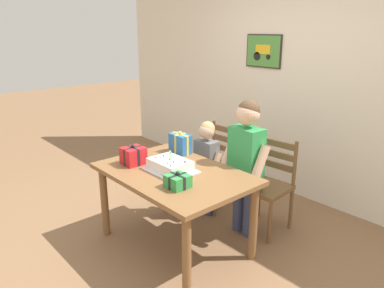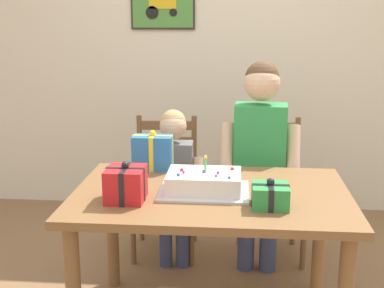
% 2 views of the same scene
% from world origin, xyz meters
% --- Properties ---
extents(ground_plane, '(20.00, 20.00, 0.00)m').
position_xyz_m(ground_plane, '(0.00, 0.00, 0.00)').
color(ground_plane, '#846042').
extents(back_wall, '(6.40, 0.11, 2.60)m').
position_xyz_m(back_wall, '(-0.00, 1.84, 1.30)').
color(back_wall, silver).
rests_on(back_wall, ground).
extents(dining_table, '(1.37, 0.92, 0.74)m').
position_xyz_m(dining_table, '(0.00, 0.00, 0.64)').
color(dining_table, brown).
rests_on(dining_table, ground).
extents(birthday_cake, '(0.44, 0.34, 0.19)m').
position_xyz_m(birthday_cake, '(-0.04, -0.01, 0.79)').
color(birthday_cake, silver).
rests_on(birthday_cake, dining_table).
extents(gift_box_red_large, '(0.18, 0.20, 0.19)m').
position_xyz_m(gift_box_red_large, '(-0.40, -0.16, 0.82)').
color(gift_box_red_large, red).
rests_on(gift_box_red_large, dining_table).
extents(gift_box_beside_cake, '(0.23, 0.13, 0.23)m').
position_xyz_m(gift_box_beside_cake, '(-0.35, 0.36, 0.84)').
color(gift_box_beside_cake, '#286BB7').
rests_on(gift_box_beside_cake, dining_table).
extents(gift_box_corner_small, '(0.17, 0.17, 0.14)m').
position_xyz_m(gift_box_corner_small, '(0.28, -0.19, 0.79)').
color(gift_box_corner_small, '#2D8E42').
rests_on(gift_box_corner_small, dining_table).
extents(chair_left, '(0.44, 0.44, 0.92)m').
position_xyz_m(chair_left, '(-0.36, 0.90, 0.47)').
color(chair_left, brown).
rests_on(chair_left, ground).
extents(chair_right, '(0.45, 0.45, 0.92)m').
position_xyz_m(chair_right, '(0.35, 0.90, 0.47)').
color(chair_right, brown).
rests_on(chair_right, ground).
extents(child_older, '(0.49, 0.28, 1.33)m').
position_xyz_m(child_older, '(0.26, 0.65, 0.81)').
color(child_older, '#38426B').
rests_on(child_older, ground).
extents(child_younger, '(0.37, 0.21, 1.03)m').
position_xyz_m(child_younger, '(-0.27, 0.65, 0.63)').
color(child_younger, '#38426B').
rests_on(child_younger, ground).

